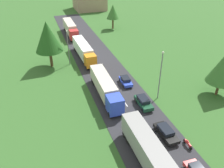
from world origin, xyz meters
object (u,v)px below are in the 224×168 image
object	(u,v)px
lamppost_third	(68,46)
tree_pine	(113,12)
lamppost_second	(160,74)
car_fifth	(126,81)
tree_elm	(48,37)
motorcycle_courier	(188,144)
truck_third	(84,50)
truck_lead	(150,153)
distant_building	(89,0)
truck_second	(105,87)
truck_fourth	(70,28)
car_fourth	(143,102)
tree_ash	(223,68)
car_third	(166,132)

from	to	relation	value
lamppost_third	tree_pine	distance (m)	29.15
lamppost_third	lamppost_second	bearing A→B (deg)	-56.57
car_fifth	tree_elm	bearing A→B (deg)	134.78
motorcycle_courier	car_fifth	bearing A→B (deg)	95.86
truck_third	truck_lead	bearing A→B (deg)	-89.39
car_fifth	distant_building	size ratio (longest dim) A/B	0.32
truck_second	distant_building	distance (m)	69.32
truck_lead	tree_pine	xyz separation A→B (m)	(14.17, 54.81, 3.39)
truck_lead	truck_fourth	xyz separation A→B (m)	(-0.36, 53.01, 0.05)
car_fifth	tree_elm	size ratio (longest dim) A/B	0.39
tree_elm	car_fourth	bearing A→B (deg)	-57.59
truck_third	tree_ash	distance (m)	31.27
truck_second	lamppost_second	xyz separation A→B (m)	(8.86, -3.56, 3.01)
truck_second	truck_fourth	world-z (taller)	truck_fourth
tree_elm	motorcycle_courier	bearing A→B (deg)	-64.63
truck_third	truck_second	bearing A→B (deg)	-90.36
car_third	truck_third	bearing A→B (deg)	99.26
truck_fourth	tree_pine	bearing A→B (deg)	7.03
truck_second	truck_third	world-z (taller)	truck_third
car_fourth	distant_building	distance (m)	73.35
truck_second	car_fifth	bearing A→B (deg)	28.87
truck_fourth	distant_building	xyz separation A→B (m)	(14.01, 31.45, 1.68)
truck_lead	car_fifth	xyz separation A→B (m)	(4.63, 19.44, -1.32)
motorcycle_courier	tree_elm	size ratio (longest dim) A/B	0.19
car_fourth	tree_ash	distance (m)	15.28
truck_lead	truck_fourth	world-z (taller)	truck_fourth
truck_fourth	lamppost_third	size ratio (longest dim) A/B	1.64
truck_fourth	lamppost_third	xyz separation A→B (m)	(-3.95, -20.73, 2.37)
motorcycle_courier	tree_elm	world-z (taller)	tree_elm
truck_lead	motorcycle_courier	xyz separation A→B (m)	(6.51, 1.12, -1.60)
truck_second	tree_pine	bearing A→B (deg)	69.01
truck_second	truck_third	distance (m)	17.98
truck_lead	tree_ash	size ratio (longest dim) A/B	1.58
car_third	lamppost_second	world-z (taller)	lamppost_second
truck_fourth	distant_building	world-z (taller)	distant_building
truck_third	distant_building	xyz separation A→B (m)	(14.02, 49.86, 1.75)
car_fourth	motorcycle_courier	size ratio (longest dim) A/B	2.35
truck_second	car_third	distance (m)	13.82
car_fifth	motorcycle_courier	distance (m)	18.42
truck_third	tree_pine	world-z (taller)	tree_pine
tree_elm	distant_building	size ratio (longest dim) A/B	0.82
truck_lead	car_fifth	bearing A→B (deg)	76.60
truck_fourth	car_third	xyz separation A→B (m)	(5.01, -49.17, -1.39)
truck_second	car_third	xyz separation A→B (m)	(5.13, -12.77, -1.24)
truck_third	distant_building	distance (m)	51.83
truck_second	distant_building	bearing A→B (deg)	78.23
car_third	lamppost_third	xyz separation A→B (m)	(-8.96, 28.44, 3.76)
car_fifth	lamppost_second	bearing A→B (deg)	-59.58
motorcycle_courier	lamppost_second	distance (m)	12.90
truck_lead	lamppost_second	distance (m)	15.78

